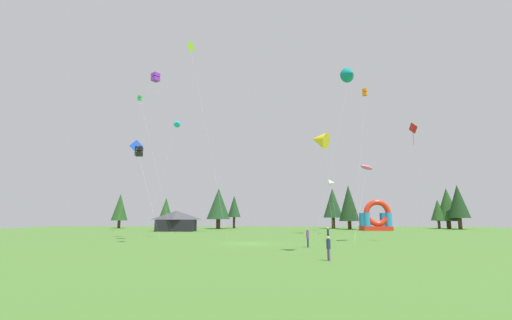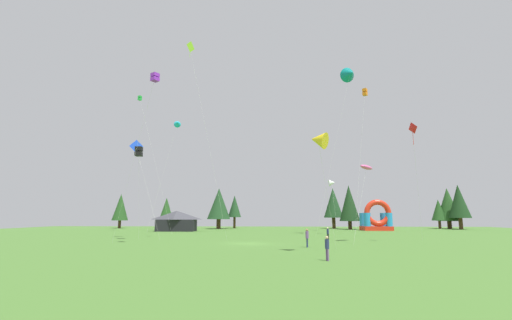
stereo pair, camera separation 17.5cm
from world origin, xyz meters
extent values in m
plane|color=#47752D|center=(0.00, 0.00, 0.00)|extent=(120.00, 120.00, 0.00)
cube|color=black|center=(-13.96, 3.70, 10.53)|extent=(0.93, 0.93, 0.53)
cube|color=black|center=(-13.96, 3.70, 11.17)|extent=(0.93, 0.93, 0.53)
cylinder|color=silver|center=(-14.11, 4.82, 5.42)|extent=(0.32, 2.24, 10.85)
cone|color=#0C7F7A|center=(14.84, 14.40, 24.93)|extent=(2.86, 3.01, 2.72)
cylinder|color=silver|center=(11.77, 13.68, 12.46)|extent=(6.15, 1.46, 24.93)
pyramid|color=#8CD826|center=(-7.90, 3.41, 24.34)|extent=(0.73, 1.08, 1.10)
cylinder|color=#8CD826|center=(-7.82, 3.37, 23.65)|extent=(0.04, 0.04, 1.37)
cylinder|color=silver|center=(-5.37, 4.13, 12.17)|extent=(4.92, 1.55, 24.34)
cone|color=white|center=(14.20, 31.11, 9.36)|extent=(1.33, 1.36, 1.43)
cylinder|color=silver|center=(14.17, 29.13, 4.68)|extent=(0.07, 3.98, 9.37)
cone|color=yellow|center=(6.51, -9.69, 9.13)|extent=(2.05, 1.98, 1.67)
cylinder|color=silver|center=(7.37, -8.11, 4.57)|extent=(1.73, 3.18, 9.13)
cube|color=purple|center=(-9.51, -4.06, 17.03)|extent=(0.95, 0.95, 0.38)
cube|color=purple|center=(-9.51, -4.06, 17.49)|extent=(0.95, 0.95, 0.38)
cylinder|color=silver|center=(-12.05, -2.38, 8.63)|extent=(5.08, 3.37, 17.27)
cube|color=green|center=(-22.15, 23.08, 24.45)|extent=(0.71, 0.71, 0.37)
cube|color=green|center=(-22.15, 23.08, 24.90)|extent=(0.71, 0.71, 0.37)
cylinder|color=silver|center=(-18.24, 21.77, 12.34)|extent=(7.83, 2.63, 24.68)
pyramid|color=blue|center=(-15.87, 7.52, 12.14)|extent=(1.36, 0.74, 1.32)
cylinder|color=blue|center=(-15.85, 7.42, 11.57)|extent=(0.04, 0.04, 1.18)
cylinder|color=silver|center=(-13.50, 6.15, 6.08)|extent=(4.71, 2.56, 12.16)
ellipsoid|color=#EA599E|center=(13.55, 2.62, 8.50)|extent=(2.34, 2.48, 0.78)
cylinder|color=silver|center=(12.32, 1.19, 4.25)|extent=(2.48, 2.88, 8.51)
pyramid|color=red|center=(18.51, 1.29, 12.68)|extent=(0.74, 1.06, 0.98)
cylinder|color=red|center=(18.58, 1.31, 11.78)|extent=(0.04, 0.04, 1.86)
cylinder|color=silver|center=(19.50, 3.34, 6.35)|extent=(1.86, 4.06, 12.71)
cone|color=#19B7CC|center=(-16.07, 27.32, 20.88)|extent=(1.70, 1.71, 1.48)
cylinder|color=silver|center=(-18.33, 26.58, 10.44)|extent=(4.54, 1.49, 20.88)
cube|color=orange|center=(16.97, 14.31, 21.56)|extent=(0.85, 0.85, 0.50)
cube|color=orange|center=(16.97, 14.31, 22.16)|extent=(0.85, 0.85, 0.50)
cylinder|color=silver|center=(15.16, 11.86, 10.93)|extent=(3.65, 4.92, 21.86)
cylinder|color=#724C8C|center=(6.32, -13.92, 0.39)|extent=(0.15, 0.15, 0.78)
cylinder|color=#724C8C|center=(6.38, -14.06, 0.39)|extent=(0.15, 0.15, 0.78)
cylinder|color=navy|center=(6.35, -13.99, 1.09)|extent=(0.37, 0.37, 0.62)
sphere|color=#D8AD84|center=(6.35, -13.99, 1.50)|extent=(0.21, 0.21, 0.21)
cylinder|color=black|center=(9.42, 5.89, 0.37)|extent=(0.13, 0.13, 0.75)
cylinder|color=black|center=(9.27, 5.86, 0.37)|extent=(0.13, 0.13, 0.75)
cylinder|color=navy|center=(9.35, 5.88, 1.04)|extent=(0.31, 0.31, 0.59)
sphere|color=beige|center=(9.35, 5.88, 1.44)|extent=(0.20, 0.20, 0.20)
cylinder|color=navy|center=(5.95, -4.04, 0.42)|extent=(0.16, 0.16, 0.84)
cylinder|color=navy|center=(5.90, -4.19, 0.42)|extent=(0.16, 0.16, 0.84)
cylinder|color=#724C8C|center=(5.92, -4.12, 1.17)|extent=(0.38, 0.38, 0.66)
sphere|color=#9E704C|center=(5.92, -4.12, 1.61)|extent=(0.23, 0.23, 0.23)
cube|color=red|center=(23.45, 35.32, 0.42)|extent=(5.61, 4.82, 0.85)
cylinder|color=#268CD8|center=(21.33, 33.58, 2.18)|extent=(1.35, 1.35, 2.67)
cylinder|color=#268CD8|center=(25.58, 33.58, 2.18)|extent=(1.35, 1.35, 2.67)
cylinder|color=#268CD8|center=(21.33, 37.05, 2.18)|extent=(1.35, 1.35, 2.67)
cylinder|color=#268CD8|center=(25.58, 37.05, 2.18)|extent=(1.35, 1.35, 2.67)
torus|color=red|center=(23.45, 33.58, 3.51)|extent=(5.34, 1.08, 5.34)
cube|color=black|center=(-16.07, 29.13, 1.11)|extent=(7.21, 3.71, 2.23)
pyramid|color=#3F3F47|center=(-16.07, 29.13, 3.06)|extent=(7.21, 3.71, 1.67)
cylinder|color=#4C331E|center=(-34.21, 44.53, 0.92)|extent=(0.67, 0.67, 1.84)
cone|color=#234C1E|center=(-34.21, 44.53, 5.01)|extent=(3.73, 3.73, 6.34)
cylinder|color=#4C331E|center=(-23.08, 44.87, 1.39)|extent=(0.50, 0.50, 2.78)
cone|color=#234C1E|center=(-23.08, 44.87, 5.01)|extent=(2.77, 2.77, 4.46)
cylinder|color=#4C331E|center=(-9.96, 42.00, 1.09)|extent=(0.95, 0.95, 2.18)
cone|color=#1E4221|center=(-9.96, 42.00, 5.69)|extent=(5.29, 5.29, 7.03)
cylinder|color=#4C331E|center=(-6.77, 45.92, 1.30)|extent=(0.56, 0.56, 2.60)
cone|color=#1E4221|center=(-6.77, 45.92, 5.18)|extent=(3.14, 3.14, 5.16)
cylinder|color=#4C331E|center=(16.65, 45.51, 1.25)|extent=(0.81, 0.81, 2.51)
cone|color=#1E4221|center=(16.65, 45.51, 5.96)|extent=(4.47, 4.47, 6.91)
cylinder|color=#4C331E|center=(19.28, 40.22, 0.90)|extent=(0.79, 0.79, 1.80)
cone|color=#193819|center=(19.28, 40.22, 5.72)|extent=(4.40, 4.40, 7.83)
cylinder|color=#4C331E|center=(40.50, 44.87, 0.93)|extent=(0.59, 0.59, 1.86)
cone|color=#234C1E|center=(40.50, 44.87, 4.26)|extent=(3.25, 3.25, 4.80)
cylinder|color=#4C331E|center=(42.79, 45.09, 0.88)|extent=(0.93, 0.93, 1.77)
cone|color=#234C1E|center=(42.79, 45.09, 5.53)|extent=(5.17, 5.17, 7.52)
cylinder|color=#4C331E|center=(43.47, 41.49, 1.23)|extent=(0.81, 0.81, 2.46)
cone|color=#193819|center=(43.47, 41.49, 6.12)|extent=(4.50, 4.50, 7.31)
camera|label=1|loc=(2.72, -37.99, 2.96)|focal=24.42mm
camera|label=2|loc=(2.89, -37.99, 2.96)|focal=24.42mm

